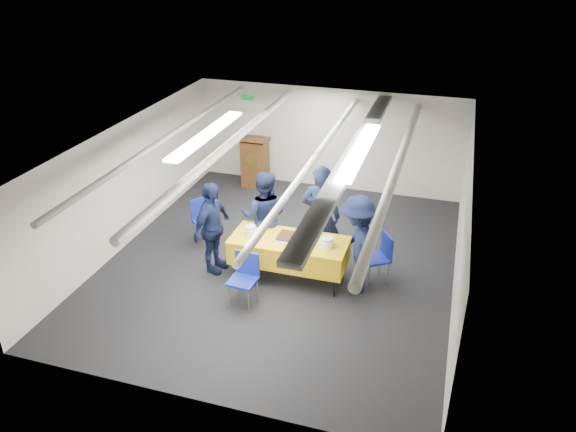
# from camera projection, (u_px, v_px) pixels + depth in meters

# --- Properties ---
(ground) EXTENTS (7.00, 7.00, 0.00)m
(ground) POSITION_uv_depth(u_px,v_px,m) (281.00, 262.00, 10.11)
(ground) COLOR black
(ground) RESTS_ON ground
(room_shell) EXTENTS (6.00, 7.00, 2.30)m
(room_shell) POSITION_uv_depth(u_px,v_px,m) (293.00, 160.00, 9.61)
(room_shell) COLOR silver
(room_shell) RESTS_ON ground
(serving_table) EXTENTS (1.95, 0.83, 0.77)m
(serving_table) POSITION_uv_depth(u_px,v_px,m) (289.00, 250.00, 9.37)
(serving_table) COLOR black
(serving_table) RESTS_ON ground
(sheet_cake) EXTENTS (0.49, 0.37, 0.09)m
(sheet_cake) POSITION_uv_depth(u_px,v_px,m) (292.00, 238.00, 9.23)
(sheet_cake) COLOR white
(sheet_cake) RESTS_ON serving_table
(plate_stack_left) EXTENTS (0.21, 0.21, 0.18)m
(plate_stack_left) POSITION_uv_depth(u_px,v_px,m) (251.00, 231.00, 9.36)
(plate_stack_left) COLOR white
(plate_stack_left) RESTS_ON serving_table
(plate_stack_right) EXTENTS (0.23, 0.23, 0.16)m
(plate_stack_right) POSITION_uv_depth(u_px,v_px,m) (327.00, 243.00, 9.03)
(plate_stack_right) COLOR white
(plate_stack_right) RESTS_ON serving_table
(podium) EXTENTS (0.62, 0.53, 1.25)m
(podium) POSITION_uv_depth(u_px,v_px,m) (255.00, 161.00, 12.84)
(podium) COLOR brown
(podium) RESTS_ON ground
(chair_near) EXTENTS (0.45, 0.45, 0.87)m
(chair_near) POSITION_uv_depth(u_px,v_px,m) (245.00, 274.00, 8.79)
(chair_near) COLOR gray
(chair_near) RESTS_ON ground
(chair_right) EXTENTS (0.58, 0.58, 0.87)m
(chair_right) POSITION_uv_depth(u_px,v_px,m) (380.00, 253.00, 9.34)
(chair_right) COLOR gray
(chair_right) RESTS_ON ground
(chair_left) EXTENTS (0.59, 0.59, 0.87)m
(chair_left) POSITION_uv_depth(u_px,v_px,m) (204.00, 216.00, 10.55)
(chair_left) COLOR gray
(chair_left) RESTS_ON ground
(sailor_a) EXTENTS (0.72, 0.51, 1.87)m
(sailor_a) POSITION_uv_depth(u_px,v_px,m) (321.00, 216.00, 9.65)
(sailor_a) COLOR black
(sailor_a) RESTS_ON ground
(sailor_b) EXTENTS (0.92, 0.77, 1.70)m
(sailor_b) POSITION_uv_depth(u_px,v_px,m) (264.00, 217.00, 9.83)
(sailor_b) COLOR black
(sailor_b) RESTS_ON ground
(sailor_c) EXTENTS (0.56, 1.02, 1.66)m
(sailor_c) POSITION_uv_depth(u_px,v_px,m) (212.00, 228.00, 9.51)
(sailor_c) COLOR black
(sailor_c) RESTS_ON ground
(sailor_d) EXTENTS (0.96, 1.24, 1.70)m
(sailor_d) POSITION_uv_depth(u_px,v_px,m) (357.00, 245.00, 8.94)
(sailor_d) COLOR black
(sailor_d) RESTS_ON ground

